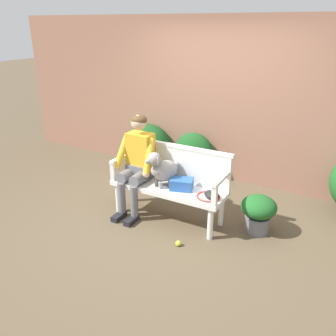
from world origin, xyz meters
TOP-DOWN VIEW (x-y plane):
  - ground_plane at (0.00, 0.00)m, footprint 40.00×40.00m
  - brick_garden_fence at (0.00, 1.73)m, footprint 8.00×0.30m
  - hedge_bush_far_right at (-0.30, 1.41)m, footprint 0.72×0.46m
  - hedge_bush_far_left at (-1.12, 1.36)m, footprint 0.98×0.92m
  - hedge_bush_mid_left at (-1.17, 1.38)m, footprint 0.85×0.70m
  - garden_bench at (0.00, 0.00)m, footprint 1.52×0.48m
  - bench_backrest at (0.00, 0.21)m, footprint 1.56×0.06m
  - bench_armrest_left_end at (-0.72, -0.09)m, footprint 0.06×0.48m
  - bench_armrest_right_end at (0.72, -0.09)m, footprint 0.06×0.48m
  - person_seated at (-0.46, -0.01)m, footprint 0.56×0.64m
  - dog_on_bench at (-0.07, -0.03)m, footprint 0.37×0.46m
  - tennis_racket at (0.58, -0.01)m, footprint 0.31×0.57m
  - baseball_glove at (0.63, -0.04)m, footprint 0.28×0.27m
  - sports_bag at (0.20, -0.00)m, footprint 0.33×0.27m
  - tennis_ball at (0.42, -0.50)m, footprint 0.07×0.07m
  - potted_plant at (1.13, 0.25)m, footprint 0.44×0.44m

SIDE VIEW (x-z plane):
  - ground_plane at x=0.00m, z-range 0.00..0.00m
  - tennis_ball at x=0.42m, z-range 0.00..0.07m
  - hedge_bush_far_left at x=-1.12m, z-range 0.00..0.56m
  - potted_plant at x=1.13m, z-range 0.04..0.53m
  - hedge_bush_far_right at x=-0.30m, z-range 0.00..0.77m
  - hedge_bush_mid_left at x=-1.17m, z-range 0.00..0.80m
  - garden_bench at x=0.00m, z-range 0.17..0.64m
  - tennis_racket at x=0.58m, z-range 0.47..0.50m
  - baseball_glove at x=0.63m, z-range 0.47..0.56m
  - sports_bag at x=0.20m, z-range 0.47..0.61m
  - bench_armrest_left_end at x=-0.72m, z-range 0.53..0.81m
  - bench_armrest_right_end at x=0.72m, z-range 0.53..0.81m
  - dog_on_bench at x=-0.07m, z-range 0.47..0.95m
  - bench_backrest at x=0.00m, z-range 0.48..0.98m
  - person_seated at x=-0.46m, z-range 0.07..1.42m
  - brick_garden_fence at x=0.00m, z-range 0.00..2.55m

